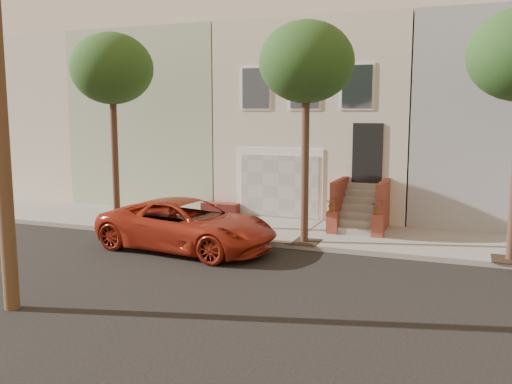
% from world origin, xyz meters
% --- Properties ---
extents(ground, '(90.00, 90.00, 0.00)m').
position_xyz_m(ground, '(0.00, 0.00, 0.00)').
color(ground, black).
rests_on(ground, ground).
extents(sidewalk, '(40.00, 3.70, 0.15)m').
position_xyz_m(sidewalk, '(0.00, 5.35, 0.07)').
color(sidewalk, gray).
rests_on(sidewalk, ground).
extents(house_row, '(33.10, 11.70, 7.00)m').
position_xyz_m(house_row, '(0.00, 11.19, 3.64)').
color(house_row, '#BCB2A0').
rests_on(house_row, sidewalk).
extents(tree_left, '(2.70, 2.57, 6.30)m').
position_xyz_m(tree_left, '(-5.50, 3.90, 5.26)').
color(tree_left, '#2D2116').
rests_on(tree_left, sidewalk).
extents(tree_mid, '(2.70, 2.57, 6.30)m').
position_xyz_m(tree_mid, '(1.00, 3.90, 5.26)').
color(tree_mid, '#2D2116').
rests_on(tree_mid, sidewalk).
extents(pickup_truck, '(5.46, 2.97, 1.45)m').
position_xyz_m(pickup_truck, '(-2.02, 2.34, 0.73)').
color(pickup_truck, '#A32917').
rests_on(pickup_truck, ground).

